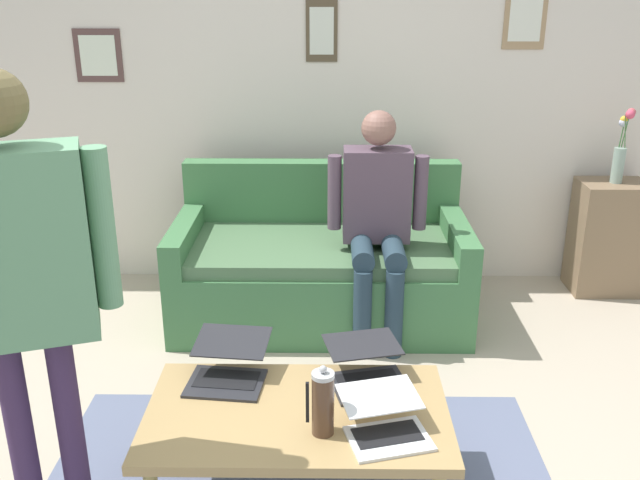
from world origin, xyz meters
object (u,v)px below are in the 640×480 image
person_standing (19,271)px  side_shelf (607,237)px  person_seated (377,213)px  laptop_left (385,423)px  flower_vase (621,150)px  couch (321,268)px  laptop_center (228,368)px  french_press (323,403)px  coffee_table (297,420)px  laptop_right (367,370)px

person_standing → side_shelf: bearing=-140.1°
person_standing → person_seated: size_ratio=1.34×
laptop_left → flower_vase: size_ratio=0.80×
couch → person_standing: (0.91, 1.92, 0.79)m
couch → laptop_center: size_ratio=4.36×
french_press → person_seated: 1.59m
couch → coffee_table: (0.07, 1.64, 0.06)m
french_press → person_standing: size_ratio=0.16×
coffee_table → laptop_left: size_ratio=3.05×
coffee_table → laptop_center: (0.29, -0.22, 0.09)m
couch → laptop_left: bearing=98.0°
couch → person_standing: bearing=64.7°
laptop_right → coffee_table: bearing=37.8°
side_shelf → flower_vase: (-0.00, -0.00, 0.57)m
laptop_left → laptop_center: size_ratio=0.96×
flower_vase → person_seated: person_seated is taller
side_shelf → flower_vase: size_ratio=1.57×
person_seated → couch: bearing=-35.8°
couch → laptop_center: 1.48m
couch → coffee_table: 1.65m
laptop_left → side_shelf: size_ratio=0.51×
laptop_left → french_press: (0.22, -0.00, 0.08)m
laptop_left → french_press: size_ratio=1.37×
laptop_left → french_press: 0.24m
french_press → laptop_left: bearing=179.3°
laptop_left → laptop_right: (0.05, -0.35, 0.01)m
french_press → person_standing: (0.93, 0.14, 0.56)m
coffee_table → person_seated: bearing=-105.2°
person_standing → person_seated: 2.12m
laptop_left → laptop_right: laptop_right is taller
laptop_right → french_press: size_ratio=1.49×
coffee_table → side_shelf: 2.79m
person_seated → laptop_center: bearing=60.5°
flower_vase → coffee_table: bearing=46.4°
coffee_table → french_press: french_press is taller
coffee_table → person_standing: (0.84, 0.28, 0.73)m
laptop_left → laptop_right: bearing=-82.3°
french_press → flower_vase: flower_vase is taller
couch → person_standing: person_standing is taller
couch → flower_vase: (-1.86, -0.38, 0.64)m
laptop_left → person_seated: (-0.06, -1.56, 0.27)m
flower_vase → person_standing: (2.76, 2.30, 0.16)m
laptop_center → side_shelf: size_ratio=0.53×
laptop_center → side_shelf: (-2.21, -1.80, -0.09)m
laptop_center → flower_vase: (-2.22, -1.80, 0.48)m
laptop_right → person_seated: person_seated is taller
couch → side_shelf: bearing=-168.4°
side_shelf → person_seated: 1.69m
flower_vase → person_seated: 1.67m
laptop_center → person_seated: bearing=-119.5°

